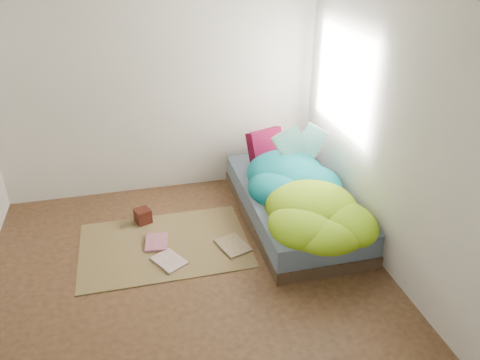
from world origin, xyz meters
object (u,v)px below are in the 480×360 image
object	(u,v)px
bed	(293,204)
floor_book_b	(145,243)
floor_book_a	(159,266)
wooden_box	(143,216)
open_book	(302,133)
pillow_magenta	(266,148)

from	to	relation	value
bed	floor_book_b	distance (m)	1.56
floor_book_a	floor_book_b	xyz separation A→B (m)	(-0.10, 0.39, 0.00)
bed	wooden_box	world-z (taller)	bed
open_book	bed	bearing A→B (deg)	-118.29
open_book	floor_book_a	size ratio (longest dim) A/B	1.64
bed	open_book	bearing A→B (deg)	61.19
bed	floor_book_b	xyz separation A→B (m)	(-1.55, -0.12, -0.14)
bed	floor_book_a	world-z (taller)	bed
pillow_magenta	floor_book_a	world-z (taller)	pillow_magenta
open_book	floor_book_a	distance (m)	1.99
wooden_box	floor_book_a	xyz separation A→B (m)	(0.09, -0.79, -0.06)
floor_book_a	pillow_magenta	bearing A→B (deg)	11.08
floor_book_a	bed	bearing A→B (deg)	-10.45
floor_book_b	open_book	bearing A→B (deg)	21.28
pillow_magenta	open_book	xyz separation A→B (m)	(0.28, -0.34, 0.29)
bed	wooden_box	bearing A→B (deg)	169.48
bed	open_book	size ratio (longest dim) A/B	3.98
wooden_box	floor_book_a	distance (m)	0.80
floor_book_a	wooden_box	bearing A→B (deg)	66.72
bed	floor_book_b	size ratio (longest dim) A/B	6.92
bed	open_book	xyz separation A→B (m)	(0.17, 0.31, 0.66)
bed	floor_book_b	bearing A→B (deg)	-175.59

